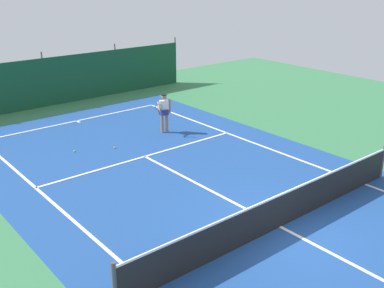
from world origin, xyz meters
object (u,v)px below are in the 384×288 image
object	(u,v)px
tennis_net	(281,210)
tennis_ball_near_player	(74,151)
tennis_player	(164,110)
tennis_ball_midcourt	(115,148)

from	to	relation	value
tennis_net	tennis_ball_near_player	distance (m)	8.67
tennis_player	tennis_ball_near_player	bearing A→B (deg)	22.67
tennis_player	tennis_ball_midcourt	world-z (taller)	tennis_player
tennis_ball_midcourt	tennis_player	bearing A→B (deg)	6.53
tennis_player	tennis_net	bearing A→B (deg)	102.74
tennis_player	tennis_ball_midcourt	distance (m)	2.76
tennis_net	tennis_ball_near_player	xyz separation A→B (m)	(-1.78, 8.47, -0.48)
tennis_net	tennis_player	world-z (taller)	tennis_player
tennis_net	tennis_ball_near_player	size ratio (longest dim) A/B	153.33
tennis_ball_near_player	tennis_ball_midcourt	size ratio (longest dim) A/B	1.00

